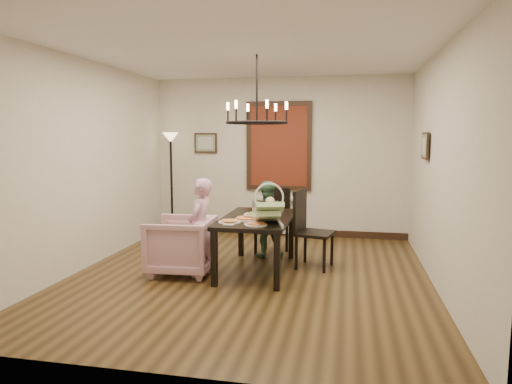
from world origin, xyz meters
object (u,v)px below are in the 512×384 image
(armchair, at_px, (181,245))
(elderly_woman, at_px, (201,236))
(dining_table, at_px, (257,223))
(floor_lamp, at_px, (172,185))
(seated_man, at_px, (266,225))
(chair_right, at_px, (315,229))
(baby_bouncer, at_px, (268,210))
(chair_far, at_px, (272,221))
(drinking_glass, at_px, (256,212))

(armchair, xyz_separation_m, elderly_woman, (0.29, -0.06, 0.15))
(dining_table, xyz_separation_m, elderly_woman, (-0.66, -0.34, -0.12))
(armchair, height_order, elderly_woman, elderly_woman)
(dining_table, xyz_separation_m, floor_lamp, (-1.95, 1.92, 0.26))
(elderly_woman, relative_size, seated_man, 1.11)
(chair_right, bearing_deg, baby_bouncer, 159.14)
(chair_far, height_order, drinking_glass, chair_far)
(dining_table, bearing_deg, seated_man, 90.68)
(seated_man, bearing_deg, armchair, 32.58)
(armchair, relative_size, seated_man, 0.87)
(chair_far, height_order, floor_lamp, floor_lamp)
(dining_table, height_order, chair_right, chair_right)
(armchair, relative_size, baby_bouncer, 1.55)
(chair_far, relative_size, floor_lamp, 0.56)
(floor_lamp, bearing_deg, drinking_glass, -45.11)
(chair_far, xyz_separation_m, chair_right, (0.70, -0.63, 0.03))
(armchair, height_order, drinking_glass, drinking_glass)
(floor_lamp, bearing_deg, seated_man, -30.87)
(dining_table, distance_m, seated_man, 0.78)
(elderly_woman, xyz_separation_m, floor_lamp, (-1.29, 2.26, 0.38))
(chair_right, relative_size, drinking_glass, 7.70)
(dining_table, relative_size, seated_man, 1.67)
(dining_table, xyz_separation_m, seated_man, (-0.01, 0.76, -0.18))
(chair_right, height_order, floor_lamp, floor_lamp)
(elderly_woman, xyz_separation_m, baby_bouncer, (0.89, -0.11, 0.38))
(chair_right, bearing_deg, floor_lamp, 71.92)
(elderly_woman, bearing_deg, drinking_glass, 117.50)
(baby_bouncer, bearing_deg, seated_man, 85.20)
(armchair, bearing_deg, chair_right, 105.93)
(elderly_woman, relative_size, drinking_glass, 7.47)
(dining_table, bearing_deg, baby_bouncer, -62.99)
(seated_man, bearing_deg, floor_lamp, -46.50)
(dining_table, distance_m, chair_far, 0.96)
(chair_far, relative_size, seated_man, 1.07)
(chair_far, xyz_separation_m, seated_man, (-0.05, -0.18, -0.03))
(armchair, relative_size, elderly_woman, 0.79)
(chair_right, xyz_separation_m, baby_bouncer, (-0.50, -0.76, 0.36))
(elderly_woman, xyz_separation_m, drinking_glass, (0.66, 0.30, 0.28))
(baby_bouncer, relative_size, drinking_glass, 3.78)
(elderly_woman, bearing_deg, armchair, -97.59)
(baby_bouncer, bearing_deg, drinking_glass, 103.11)
(seated_man, bearing_deg, dining_table, 75.48)
(dining_table, height_order, floor_lamp, floor_lamp)
(baby_bouncer, bearing_deg, dining_table, 101.14)
(drinking_glass, relative_size, floor_lamp, 0.08)
(elderly_woman, bearing_deg, chair_right, 118.52)
(chair_right, height_order, seated_man, chair_right)
(chair_right, xyz_separation_m, floor_lamp, (-2.69, 1.61, 0.36))
(floor_lamp, bearing_deg, armchair, -65.54)
(chair_far, xyz_separation_m, floor_lamp, (-1.99, 0.98, 0.40))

